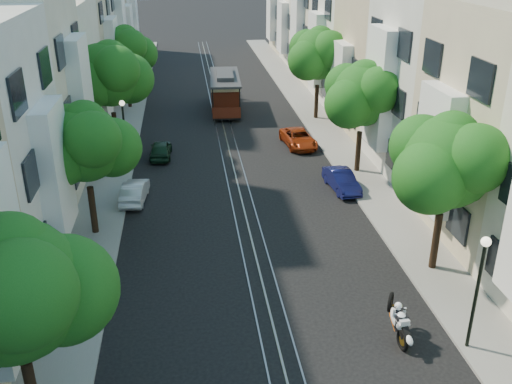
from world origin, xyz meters
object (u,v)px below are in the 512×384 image
object	(u,v)px
tree_w_c	(111,76)
parked_car_e_far	(298,138)
tree_w_b	(86,145)
parked_car_e_mid	(342,180)
tree_w_a	(14,293)
parked_car_w_mid	(135,191)
sportbike_rider	(398,320)
parked_car_w_far	(161,149)
tree_e_d	(319,55)
lamp_west	(124,125)
tree_e_b	(449,164)
lamp_east	(479,277)
cable_car	(225,90)
tree_e_c	(364,96)
tree_w_d	(126,51)

from	to	relation	value
tree_w_c	parked_car_e_far	world-z (taller)	tree_w_c
tree_w_b	parked_car_e_mid	xyz separation A→B (m)	(12.74, 3.60, -3.85)
parked_car_e_far	tree_w_a	bearing A→B (deg)	-123.17
parked_car_w_mid	sportbike_rider	bearing A→B (deg)	132.65
tree_w_b	parked_car_w_far	distance (m)	11.05
tree_e_d	lamp_west	world-z (taller)	tree_e_d
parked_car_e_mid	tree_w_c	bearing A→B (deg)	143.56
tree_w_b	sportbike_rider	world-z (taller)	tree_w_b
tree_e_b	lamp_east	distance (m)	5.41
tree_e_b	tree_w_c	distance (m)	21.53
sportbike_rider	cable_car	bearing A→B (deg)	92.51
tree_e_b	lamp_west	world-z (taller)	tree_e_b
tree_w_b	cable_car	distance (m)	21.90
tree_e_c	parked_car_e_far	distance (m)	6.98
tree_e_d	parked_car_w_far	xyz separation A→B (m)	(-11.66, -7.01, -4.32)
sportbike_rider	cable_car	distance (m)	29.79
tree_w_d	tree_w_c	bearing A→B (deg)	-90.00
tree_e_b	parked_car_e_mid	size ratio (longest dim) A/B	2.01
cable_car	parked_car_w_mid	bearing A→B (deg)	-107.20
parked_car_e_mid	parked_car_w_mid	size ratio (longest dim) A/B	1.02
cable_car	lamp_east	bearing A→B (deg)	-76.39
tree_e_b	tree_e_d	size ratio (longest dim) A/B	0.98
sportbike_rider	parked_car_w_far	world-z (taller)	sportbike_rider
tree_w_a	parked_car_w_mid	bearing A→B (deg)	84.35
tree_e_b	lamp_west	xyz separation A→B (m)	(-13.56, 13.02, -1.89)
tree_e_b	tree_w_b	xyz separation A→B (m)	(-14.40, 5.00, -0.34)
tree_w_b	sportbike_rider	size ratio (longest dim) A/B	3.26
tree_e_d	tree_w_c	world-z (taller)	tree_w_c
tree_w_c	parked_car_e_mid	bearing A→B (deg)	-30.16
tree_w_b	parked_car_e_far	bearing A→B (deg)	43.12
parked_car_w_far	sportbike_rider	bearing A→B (deg)	116.26
tree_w_b	parked_car_w_mid	distance (m)	5.48
sportbike_rider	parked_car_w_mid	bearing A→B (deg)	122.77
tree_w_a	tree_w_c	world-z (taller)	tree_w_c
tree_e_d	tree_w_c	xyz separation A→B (m)	(-14.40, -6.00, 0.20)
parked_car_e_mid	parked_car_e_far	world-z (taller)	parked_car_e_mid
sportbike_rider	parked_car_e_mid	distance (m)	12.91
tree_w_a	parked_car_w_far	xyz separation A→B (m)	(2.74, 21.99, -4.19)
tree_w_c	parked_car_w_far	bearing A→B (deg)	-20.17
tree_w_d	lamp_east	size ratio (longest dim) A/B	1.57
tree_w_b	lamp_west	distance (m)	8.22
tree_e_b	tree_w_b	bearing A→B (deg)	160.85
tree_e_c	parked_car_e_mid	distance (m)	4.99
tree_e_d	parked_car_w_far	world-z (taller)	tree_e_d
tree_w_c	parked_car_w_mid	xyz separation A→B (m)	(1.54, -7.43, -4.53)
lamp_east	tree_w_d	bearing A→B (deg)	112.80
tree_e_d	parked_car_e_mid	world-z (taller)	tree_e_d
parked_car_e_far	tree_e_b	bearing A→B (deg)	-86.84
tree_w_c	cable_car	distance (m)	12.54
lamp_east	lamp_west	xyz separation A→B (m)	(-12.60, 18.00, 0.00)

